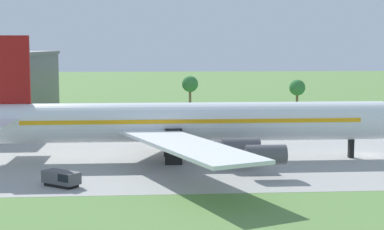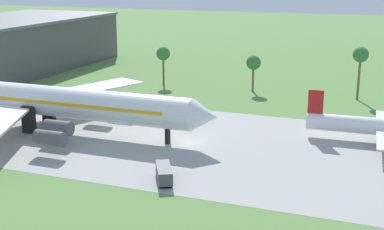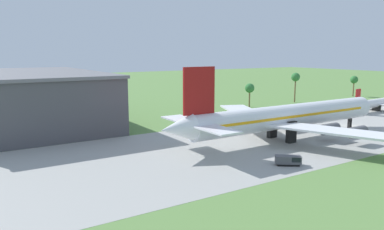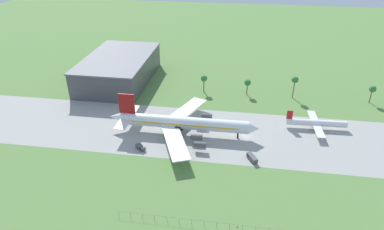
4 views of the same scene
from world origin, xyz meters
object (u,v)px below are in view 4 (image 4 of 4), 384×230
at_px(fuel_truck, 141,147).
at_px(no_stopping_sign, 237,228).
at_px(regional_aircraft, 316,123).
at_px(terminal_building, 119,69).
at_px(baggage_tug, 252,158).
at_px(jet_airliner, 182,123).

xyz_separation_m(fuel_truck, no_stopping_sign, (41.93, -38.02, 0.05)).
bearing_deg(regional_aircraft, fuel_truck, -158.94).
bearing_deg(no_stopping_sign, terminal_building, 124.97).
bearing_deg(baggage_tug, fuel_truck, 179.40).
distance_m(fuel_truck, terminal_building, 77.21).
height_order(baggage_tug, fuel_truck, baggage_tug).
relative_size(fuel_truck, terminal_building, 0.08).
height_order(regional_aircraft, no_stopping_sign, regional_aircraft).
distance_m(baggage_tug, terminal_building, 106.09).
bearing_deg(regional_aircraft, terminal_building, 159.67).
relative_size(jet_airliner, no_stopping_sign, 40.49).
height_order(fuel_truck, terminal_building, terminal_building).
distance_m(regional_aircraft, fuel_truck, 80.97).
xyz_separation_m(regional_aircraft, terminal_building, (-108.74, 40.30, 4.80)).
bearing_deg(terminal_building, no_stopping_sign, -55.03).
bearing_deg(terminal_building, jet_airliner, -48.20).
bearing_deg(fuel_truck, terminal_building, 115.56).
distance_m(regional_aircraft, no_stopping_sign, 75.09).
xyz_separation_m(regional_aircraft, no_stopping_sign, (-33.61, -67.12, -1.78)).
distance_m(jet_airliner, no_stopping_sign, 59.81).
xyz_separation_m(baggage_tug, fuel_truck, (-46.37, 0.49, -0.21)).
bearing_deg(fuel_truck, no_stopping_sign, -42.20).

